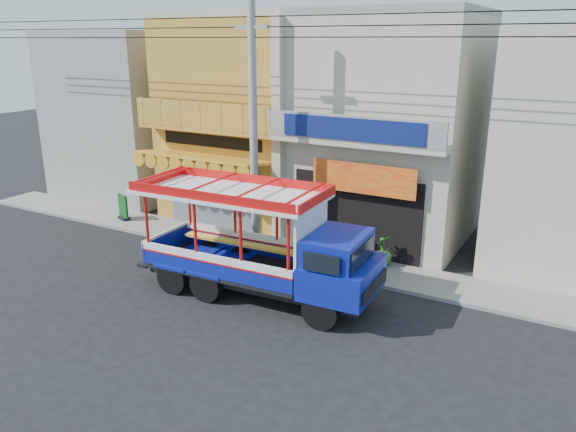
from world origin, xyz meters
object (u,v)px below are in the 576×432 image
object	(u,v)px
utility_pole	(257,112)
potted_plant_c	(383,251)
songthaew_truck	(273,248)
potted_plant_a	(345,243)
green_sign	(123,209)
potted_plant_b	(361,257)

from	to	relation	value
utility_pole	potted_plant_c	world-z (taller)	utility_pole
songthaew_truck	potted_plant_a	bearing A→B (deg)	81.22
utility_pole	green_sign	size ratio (longest dim) A/B	26.69
potted_plant_a	potted_plant_b	bearing A→B (deg)	-96.17
potted_plant_a	potted_plant_c	bearing A→B (deg)	-53.08
potted_plant_a	potted_plant_c	distance (m)	1.38
utility_pole	potted_plant_b	world-z (taller)	utility_pole
utility_pole	songthaew_truck	bearing A→B (deg)	-50.55
green_sign	potted_plant_c	distance (m)	11.09
songthaew_truck	potted_plant_c	size ratio (longest dim) A/B	6.95
songthaew_truck	potted_plant_c	bearing A→B (deg)	62.32
utility_pole	potted_plant_c	bearing A→B (deg)	16.18
songthaew_truck	potted_plant_a	world-z (taller)	songthaew_truck
potted_plant_c	green_sign	bearing A→B (deg)	-65.07
songthaew_truck	potted_plant_b	world-z (taller)	songthaew_truck
utility_pole	potted_plant_c	xyz separation A→B (m)	(4.06, 1.18, -4.39)
potted_plant_c	utility_pole	bearing A→B (deg)	-51.81
green_sign	potted_plant_c	size ratio (longest dim) A/B	1.00
green_sign	potted_plant_a	bearing A→B (deg)	3.36
utility_pole	potted_plant_c	distance (m)	6.10
utility_pole	potted_plant_a	xyz separation A→B (m)	(2.68, 1.18, -4.37)
utility_pole	potted_plant_b	xyz separation A→B (m)	(3.64, 0.28, -4.39)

